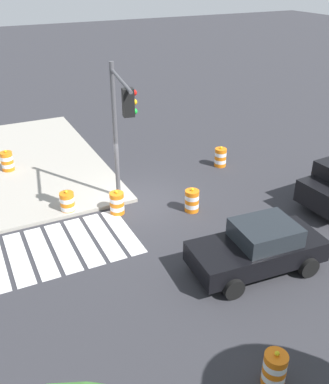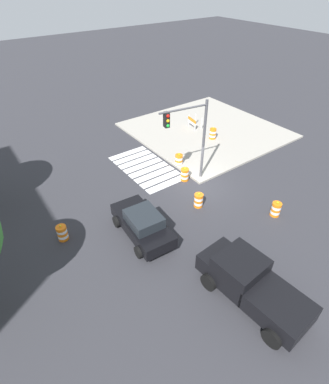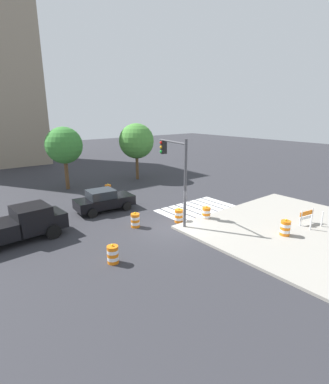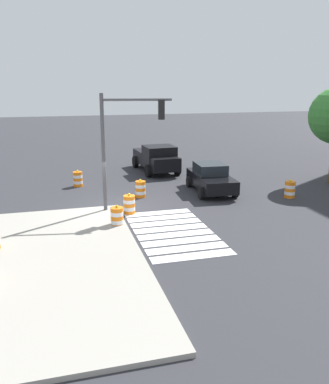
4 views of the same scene
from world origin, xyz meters
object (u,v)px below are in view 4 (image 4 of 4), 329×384
at_px(pickup_truck, 157,158).
at_px(traffic_barrel_far_curb, 117,217).
at_px(traffic_barrel_near_corner, 140,189).
at_px(traffic_barrel_median_far, 290,189).
at_px(traffic_barrel_median_near, 78,179).
at_px(traffic_light_pole, 127,131).
at_px(sports_car, 211,178).
at_px(traffic_barrel_crosswalk_end, 129,205).

height_order(pickup_truck, traffic_barrel_far_curb, pickup_truck).
height_order(traffic_barrel_near_corner, traffic_barrel_median_far, same).
bearing_deg(traffic_barrel_median_far, traffic_barrel_median_near, -116.90).
bearing_deg(traffic_barrel_median_near, traffic_barrel_far_curb, 8.44).
distance_m(traffic_barrel_far_curb, traffic_light_pole, 4.11).
bearing_deg(sports_car, traffic_barrel_near_corner, -88.98).
bearing_deg(sports_car, pickup_truck, -164.55).
bearing_deg(traffic_barrel_crosswalk_end, traffic_light_pole, 170.69).
relative_size(traffic_barrel_crosswalk_end, traffic_barrel_median_near, 1.00).
xyz_separation_m(traffic_barrel_near_corner, traffic_light_pole, (2.44, -1.08, 3.46)).
distance_m(traffic_barrel_median_near, traffic_barrel_far_curb, 7.93).
distance_m(pickup_truck, traffic_barrel_near_corner, 6.61).
relative_size(traffic_barrel_median_near, traffic_light_pole, 0.19).
relative_size(pickup_truck, traffic_barrel_median_near, 5.16).
bearing_deg(traffic_barrel_median_far, traffic_barrel_far_curb, -77.13).
bearing_deg(traffic_light_pole, traffic_barrel_far_curb, -24.05).
bearing_deg(traffic_barrel_crosswalk_end, traffic_barrel_median_near, -161.62).
xyz_separation_m(traffic_barrel_median_near, traffic_light_pole, (5.80, 2.07, 3.46)).
distance_m(traffic_barrel_median_far, traffic_barrel_far_curb, 10.11).
distance_m(sports_car, traffic_barrel_crosswalk_end, 5.99).
bearing_deg(pickup_truck, traffic_barrel_crosswalk_end, -22.20).
bearing_deg(traffic_barrel_median_far, pickup_truck, -147.12).
relative_size(traffic_barrel_median_far, traffic_light_pole, 0.19).
distance_m(traffic_barrel_near_corner, traffic_barrel_median_near, 4.61).
bearing_deg(traffic_barrel_far_curb, sports_car, 126.58).
bearing_deg(traffic_light_pole, traffic_barrel_median_far, 91.37).
relative_size(traffic_barrel_near_corner, traffic_barrel_crosswalk_end, 1.00).
height_order(pickup_truck, traffic_barrel_near_corner, pickup_truck).
distance_m(sports_car, traffic_barrel_near_corner, 4.16).
distance_m(pickup_truck, traffic_barrel_median_near, 6.28).
xyz_separation_m(pickup_truck, traffic_light_pole, (8.55, -3.56, 2.94)).
distance_m(pickup_truck, traffic_barrel_crosswalk_end, 9.56).
xyz_separation_m(traffic_barrel_median_near, traffic_barrel_far_curb, (7.84, 1.16, 0.00)).
relative_size(sports_car, pickup_truck, 0.84).
height_order(traffic_barrel_median_near, traffic_barrel_median_far, same).
bearing_deg(traffic_light_pole, sports_car, 115.71).
bearing_deg(traffic_barrel_median_far, sports_car, -121.76).
distance_m(traffic_barrel_median_near, traffic_light_pole, 7.06).
relative_size(pickup_truck, traffic_barrel_median_far, 5.16).
bearing_deg(traffic_barrel_far_curb, traffic_barrel_median_near, -171.56).
height_order(sports_car, traffic_barrel_crosswalk_end, sports_car).
height_order(traffic_barrel_crosswalk_end, traffic_light_pole, traffic_light_pole).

